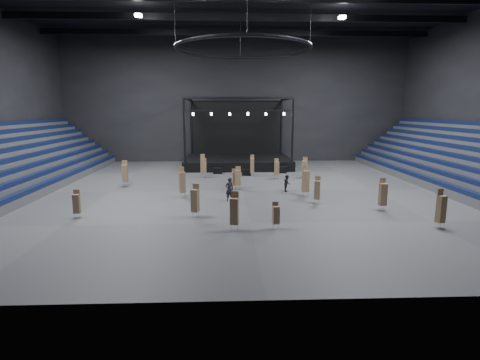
{
  "coord_description": "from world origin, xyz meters",
  "views": [
    {
      "loc": [
        -1.66,
        -34.92,
        7.59
      ],
      "look_at": [
        -0.36,
        -2.0,
        1.4
      ],
      "focal_mm": 28.0,
      "sensor_mm": 36.0,
      "label": 1
    }
  ],
  "objects_px": {
    "flight_case_mid": "(247,173)",
    "chair_stack_4": "(234,210)",
    "chair_stack_11": "(77,203)",
    "chair_stack_5": "(305,167)",
    "chair_stack_1": "(276,214)",
    "chair_stack_3": "(306,181)",
    "chair_stack_0": "(203,165)",
    "chair_stack_10": "(238,177)",
    "chair_stack_13": "(383,194)",
    "chair_stack_2": "(317,189)",
    "chair_stack_8": "(125,173)",
    "stage": "(237,155)",
    "chair_stack_6": "(182,182)",
    "chair_stack_14": "(234,178)",
    "crew_member": "(287,183)",
    "chair_stack_15": "(277,168)",
    "flight_case_right": "(281,170)",
    "chair_stack_7": "(252,165)",
    "man_center": "(229,189)",
    "chair_stack_12": "(441,208)",
    "chair_stack_9": "(195,200)",
    "flight_case_left": "(218,171)"
  },
  "relations": [
    {
      "from": "chair_stack_3",
      "to": "chair_stack_11",
      "type": "relative_size",
      "value": 1.36
    },
    {
      "from": "chair_stack_1",
      "to": "chair_stack_9",
      "type": "distance_m",
      "value": 6.13
    },
    {
      "from": "chair_stack_6",
      "to": "man_center",
      "type": "distance_m",
      "value": 4.47
    },
    {
      "from": "chair_stack_7",
      "to": "chair_stack_15",
      "type": "xyz_separation_m",
      "value": [
        2.61,
        -1.86,
        -0.07
      ]
    },
    {
      "from": "chair_stack_8",
      "to": "chair_stack_13",
      "type": "bearing_deg",
      "value": -30.28
    },
    {
      "from": "stage",
      "to": "chair_stack_14",
      "type": "bearing_deg",
      "value": -92.91
    },
    {
      "from": "stage",
      "to": "chair_stack_15",
      "type": "height_order",
      "value": "stage"
    },
    {
      "from": "stage",
      "to": "man_center",
      "type": "bearing_deg",
      "value": -93.76
    },
    {
      "from": "chair_stack_1",
      "to": "chair_stack_3",
      "type": "xyz_separation_m",
      "value": [
        3.86,
        9.1,
        0.48
      ]
    },
    {
      "from": "flight_case_left",
      "to": "chair_stack_13",
      "type": "height_order",
      "value": "chair_stack_13"
    },
    {
      "from": "chair_stack_11",
      "to": "crew_member",
      "type": "relative_size",
      "value": 1.3
    },
    {
      "from": "chair_stack_6",
      "to": "chair_stack_14",
      "type": "height_order",
      "value": "chair_stack_6"
    },
    {
      "from": "stage",
      "to": "chair_stack_3",
      "type": "bearing_deg",
      "value": -73.95
    },
    {
      "from": "chair_stack_6",
      "to": "chair_stack_12",
      "type": "bearing_deg",
      "value": -48.43
    },
    {
      "from": "chair_stack_0",
      "to": "chair_stack_3",
      "type": "relative_size",
      "value": 0.96
    },
    {
      "from": "chair_stack_0",
      "to": "chair_stack_10",
      "type": "xyz_separation_m",
      "value": [
        3.7,
        -6.86,
        -0.18
      ]
    },
    {
      "from": "chair_stack_10",
      "to": "man_center",
      "type": "xyz_separation_m",
      "value": [
        -0.86,
        -4.57,
        -0.19
      ]
    },
    {
      "from": "flight_case_left",
      "to": "flight_case_right",
      "type": "distance_m",
      "value": 7.75
    },
    {
      "from": "chair_stack_14",
      "to": "chair_stack_12",
      "type": "bearing_deg",
      "value": -59.05
    },
    {
      "from": "chair_stack_11",
      "to": "chair_stack_5",
      "type": "bearing_deg",
      "value": 32.21
    },
    {
      "from": "chair_stack_15",
      "to": "flight_case_right",
      "type": "bearing_deg",
      "value": 70.49
    },
    {
      "from": "chair_stack_8",
      "to": "chair_stack_3",
      "type": "bearing_deg",
      "value": -22.39
    },
    {
      "from": "chair_stack_13",
      "to": "chair_stack_15",
      "type": "relative_size",
      "value": 1.11
    },
    {
      "from": "chair_stack_13",
      "to": "crew_member",
      "type": "relative_size",
      "value": 1.6
    },
    {
      "from": "stage",
      "to": "chair_stack_9",
      "type": "relative_size",
      "value": 5.78
    },
    {
      "from": "stage",
      "to": "chair_stack_15",
      "type": "relative_size",
      "value": 6.16
    },
    {
      "from": "chair_stack_0",
      "to": "chair_stack_4",
      "type": "xyz_separation_m",
      "value": [
        3.07,
        -19.31,
        -0.06
      ]
    },
    {
      "from": "chair_stack_8",
      "to": "chair_stack_15",
      "type": "relative_size",
      "value": 1.15
    },
    {
      "from": "chair_stack_11",
      "to": "chair_stack_12",
      "type": "distance_m",
      "value": 24.75
    },
    {
      "from": "stage",
      "to": "man_center",
      "type": "xyz_separation_m",
      "value": [
        -1.34,
        -20.35,
        -0.45
      ]
    },
    {
      "from": "chair_stack_2",
      "to": "chair_stack_10",
      "type": "bearing_deg",
      "value": 157.13
    },
    {
      "from": "chair_stack_12",
      "to": "chair_stack_0",
      "type": "bearing_deg",
      "value": 117.04
    },
    {
      "from": "flight_case_mid",
      "to": "chair_stack_4",
      "type": "bearing_deg",
      "value": -95.45
    },
    {
      "from": "crew_member",
      "to": "chair_stack_3",
      "type": "bearing_deg",
      "value": -133.56
    },
    {
      "from": "stage",
      "to": "chair_stack_3",
      "type": "height_order",
      "value": "stage"
    },
    {
      "from": "chair_stack_9",
      "to": "chair_stack_12",
      "type": "xyz_separation_m",
      "value": [
        16.13,
        -3.12,
        0.06
      ]
    },
    {
      "from": "chair_stack_1",
      "to": "chair_stack_10",
      "type": "xyz_separation_m",
      "value": [
        -2.05,
        12.2,
        0.25
      ]
    },
    {
      "from": "chair_stack_10",
      "to": "man_center",
      "type": "height_order",
      "value": "chair_stack_10"
    },
    {
      "from": "chair_stack_11",
      "to": "chair_stack_10",
      "type": "bearing_deg",
      "value": 32.18
    },
    {
      "from": "chair_stack_5",
      "to": "chair_stack_13",
      "type": "bearing_deg",
      "value": -53.46
    },
    {
      "from": "chair_stack_0",
      "to": "chair_stack_9",
      "type": "height_order",
      "value": "chair_stack_0"
    },
    {
      "from": "stage",
      "to": "chair_stack_3",
      "type": "xyz_separation_m",
      "value": [
        5.43,
        -18.87,
        -0.02
      ]
    },
    {
      "from": "chair_stack_5",
      "to": "chair_stack_6",
      "type": "bearing_deg",
      "value": -120.31
    },
    {
      "from": "chair_stack_1",
      "to": "man_center",
      "type": "bearing_deg",
      "value": 103.62
    },
    {
      "from": "chair_stack_2",
      "to": "chair_stack_4",
      "type": "relative_size",
      "value": 0.9
    },
    {
      "from": "chair_stack_15",
      "to": "chair_stack_14",
      "type": "bearing_deg",
      "value": -134.87
    },
    {
      "from": "chair_stack_5",
      "to": "chair_stack_4",
      "type": "bearing_deg",
      "value": -89.88
    },
    {
      "from": "chair_stack_13",
      "to": "chair_stack_2",
      "type": "bearing_deg",
      "value": 151.35
    },
    {
      "from": "chair_stack_15",
      "to": "stage",
      "type": "bearing_deg",
      "value": 108.94
    },
    {
      "from": "chair_stack_7",
      "to": "chair_stack_1",
      "type": "bearing_deg",
      "value": -85.81
    }
  ]
}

